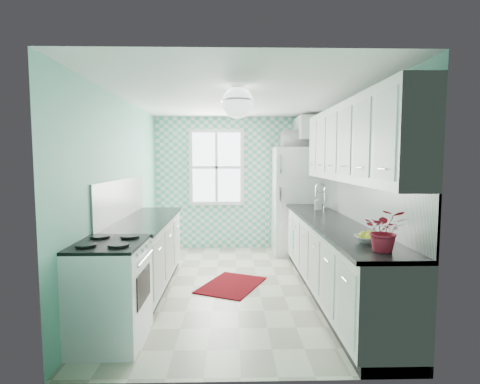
{
  "coord_description": "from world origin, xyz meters",
  "views": [
    {
      "loc": [
        -0.07,
        -4.94,
        1.71
      ],
      "look_at": [
        0.05,
        0.25,
        1.25
      ],
      "focal_mm": 28.0,
      "sensor_mm": 36.0,
      "label": 1
    }
  ],
  "objects_px": {
    "stove": "(111,290)",
    "fruit_bowl": "(370,239)",
    "sink": "(314,210)",
    "fridge": "(296,200)",
    "ceiling_light": "(238,102)",
    "microwave": "(297,139)",
    "potted_plant": "(385,230)"
  },
  "relations": [
    {
      "from": "stove",
      "to": "fruit_bowl",
      "type": "distance_m",
      "value": 2.45
    },
    {
      "from": "sink",
      "to": "fridge",
      "type": "bearing_deg",
      "value": 94.1
    },
    {
      "from": "ceiling_light",
      "to": "microwave",
      "type": "height_order",
      "value": "ceiling_light"
    },
    {
      "from": "fridge",
      "to": "fruit_bowl",
      "type": "height_order",
      "value": "fridge"
    },
    {
      "from": "potted_plant",
      "to": "fruit_bowl",
      "type": "bearing_deg",
      "value": 90.0
    },
    {
      "from": "sink",
      "to": "potted_plant",
      "type": "relative_size",
      "value": 1.47
    },
    {
      "from": "sink",
      "to": "fruit_bowl",
      "type": "relative_size",
      "value": 1.99
    },
    {
      "from": "fridge",
      "to": "potted_plant",
      "type": "height_order",
      "value": "fridge"
    },
    {
      "from": "fruit_bowl",
      "to": "sink",
      "type": "bearing_deg",
      "value": 89.9
    },
    {
      "from": "microwave",
      "to": "fridge",
      "type": "bearing_deg",
      "value": 51.32
    },
    {
      "from": "sink",
      "to": "fruit_bowl",
      "type": "xyz_separation_m",
      "value": [
        -0.0,
        -2.32,
        0.04
      ]
    },
    {
      "from": "fruit_bowl",
      "to": "potted_plant",
      "type": "relative_size",
      "value": 0.74
    },
    {
      "from": "sink",
      "to": "microwave",
      "type": "xyz_separation_m",
      "value": [
        -0.09,
        1.05,
        1.13
      ]
    },
    {
      "from": "sink",
      "to": "microwave",
      "type": "relative_size",
      "value": 0.97
    },
    {
      "from": "fridge",
      "to": "sink",
      "type": "bearing_deg",
      "value": -81.08
    },
    {
      "from": "stove",
      "to": "ceiling_light",
      "type": "bearing_deg",
      "value": 32.24
    },
    {
      "from": "fridge",
      "to": "stove",
      "type": "bearing_deg",
      "value": -121.16
    },
    {
      "from": "fruit_bowl",
      "to": "microwave",
      "type": "height_order",
      "value": "microwave"
    },
    {
      "from": "ceiling_light",
      "to": "fridge",
      "type": "relative_size",
      "value": 0.18
    },
    {
      "from": "ceiling_light",
      "to": "sink",
      "type": "bearing_deg",
      "value": 51.98
    },
    {
      "from": "sink",
      "to": "potted_plant",
      "type": "height_order",
      "value": "sink"
    },
    {
      "from": "stove",
      "to": "microwave",
      "type": "bearing_deg",
      "value": 56.3
    },
    {
      "from": "sink",
      "to": "stove",
      "type": "bearing_deg",
      "value": -137.79
    },
    {
      "from": "fridge",
      "to": "fruit_bowl",
      "type": "xyz_separation_m",
      "value": [
        0.09,
        -3.37,
        0.02
      ]
    },
    {
      "from": "fridge",
      "to": "ceiling_light",
      "type": "bearing_deg",
      "value": -109.47
    },
    {
      "from": "stove",
      "to": "potted_plant",
      "type": "bearing_deg",
      "value": -8.13
    },
    {
      "from": "fridge",
      "to": "stove",
      "type": "relative_size",
      "value": 2.06
    },
    {
      "from": "sink",
      "to": "microwave",
      "type": "bearing_deg",
      "value": 94.09
    },
    {
      "from": "fridge",
      "to": "stove",
      "type": "distance_m",
      "value": 4.06
    },
    {
      "from": "stove",
      "to": "fruit_bowl",
      "type": "relative_size",
      "value": 3.49
    },
    {
      "from": "potted_plant",
      "to": "fridge",
      "type": "bearing_deg",
      "value": 91.4
    },
    {
      "from": "stove",
      "to": "potted_plant",
      "type": "distance_m",
      "value": 2.51
    }
  ]
}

